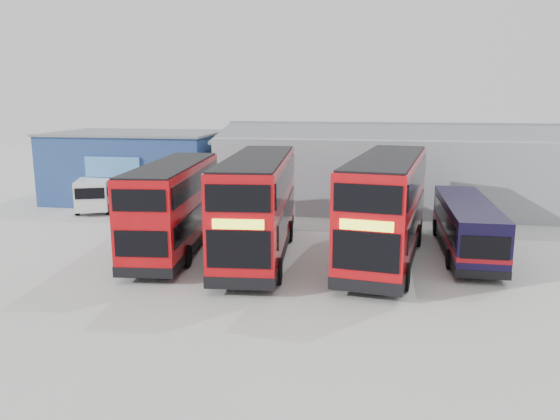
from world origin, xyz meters
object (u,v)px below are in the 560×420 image
object	(u,v)px
double_decker_left	(174,208)
double_decker_right	(386,209)
maintenance_shed	(436,169)
single_decker_blue	(466,228)
panel_van	(96,192)
office_block	(138,166)
double_decker_centre	(258,207)

from	to	relation	value
double_decker_left	double_decker_right	bearing A→B (deg)	175.60
maintenance_shed	single_decker_blue	size ratio (longest dim) A/B	3.11
maintenance_shed	panel_van	xyz separation A→B (m)	(-23.32, -6.15, -1.34)
panel_van	office_block	bearing A→B (deg)	52.26
maintenance_shed	double_decker_left	distance (m)	20.74
single_decker_blue	panel_van	world-z (taller)	single_decker_blue
double_decker_left	double_decker_right	xyz separation A→B (m)	(10.44, 0.26, 0.26)
double_decker_left	single_decker_blue	xyz separation A→B (m)	(14.44, 2.01, -0.91)
maintenance_shed	double_decker_right	bearing A→B (deg)	-104.53
double_decker_right	double_decker_centre	bearing A→B (deg)	-167.42
double_decker_centre	double_decker_left	bearing A→B (deg)	172.27
office_block	single_decker_blue	world-z (taller)	office_block
office_block	double_decker_centre	world-z (taller)	office_block
maintenance_shed	double_decker_right	xyz separation A→B (m)	(-3.83, -14.79, -0.11)
single_decker_blue	panel_van	size ratio (longest dim) A/B	1.77
double_decker_centre	single_decker_blue	xyz separation A→B (m)	(10.10, 2.24, -1.14)
office_block	double_decker_left	world-z (taller)	office_block
double_decker_right	single_decker_blue	distance (m)	4.52
double_decker_left	single_decker_blue	size ratio (longest dim) A/B	1.10
double_decker_right	single_decker_blue	bearing A→B (deg)	31.71
single_decker_blue	double_decker_right	bearing A→B (deg)	23.85
office_block	double_decker_centre	xyz separation A→B (m)	(12.07, -13.26, -0.13)
double_decker_centre	double_decker_right	size ratio (longest dim) A/B	0.98
double_decker_right	panel_van	size ratio (longest dim) A/B	2.19
panel_van	maintenance_shed	bearing A→B (deg)	-5.27
double_decker_left	single_decker_blue	bearing A→B (deg)	-177.89
maintenance_shed	double_decker_left	size ratio (longest dim) A/B	2.83
office_block	maintenance_shed	bearing A→B (deg)	5.21
single_decker_blue	panel_van	distance (m)	24.48
double_decker_right	double_decker_left	bearing A→B (deg)	-170.52
double_decker_left	double_decker_right	world-z (taller)	double_decker_right
single_decker_blue	office_block	bearing A→B (deg)	-26.26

